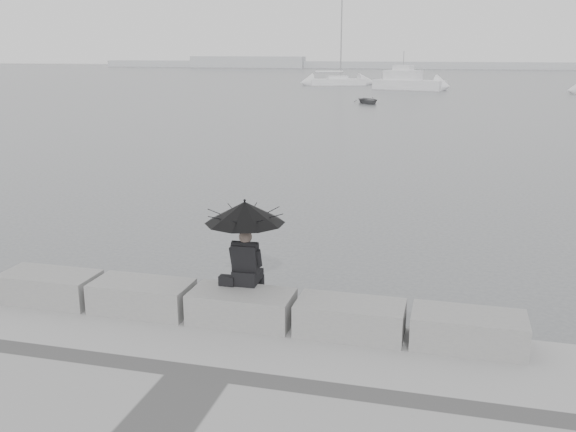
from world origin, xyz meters
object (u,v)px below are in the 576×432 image
(sailboat_left, at_px, (337,81))
(motor_cruiser, at_px, (409,82))
(dinghy, at_px, (368,101))
(seated_person, at_px, (245,222))

(sailboat_left, xyz_separation_m, motor_cruiser, (10.01, -7.51, 0.36))
(sailboat_left, relative_size, dinghy, 4.24)
(sailboat_left, distance_m, motor_cruiser, 12.52)
(motor_cruiser, relative_size, dinghy, 2.87)
(sailboat_left, bearing_deg, dinghy, -97.34)
(seated_person, relative_size, sailboat_left, 0.11)
(dinghy, bearing_deg, seated_person, -115.77)
(sailboat_left, bearing_deg, motor_cruiser, -59.95)
(seated_person, bearing_deg, dinghy, 93.30)
(motor_cruiser, distance_m, dinghy, 21.33)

